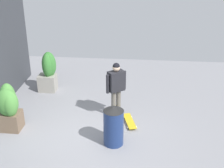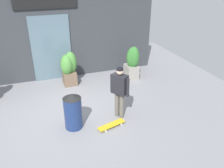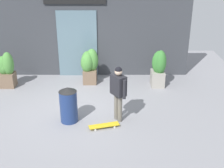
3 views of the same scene
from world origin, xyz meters
name	(u,v)px [view 2 (image 2 of 3)]	position (x,y,z in m)	size (l,w,h in m)	color
ground_plane	(76,112)	(0.00, 0.00, 0.00)	(12.00, 12.00, 0.00)	gray
building_facade	(57,37)	(-0.01, 2.91, 1.64)	(7.83, 0.31, 3.28)	#383A3F
skateboarder	(120,87)	(1.19, -0.66, 0.98)	(0.47, 0.52, 1.60)	#666056
skateboard	(112,125)	(0.81, -1.07, 0.06)	(0.86, 0.43, 0.08)	gold
planter_box_left	(68,67)	(0.20, 2.04, 0.69)	(0.62, 0.62, 1.28)	brown
planter_box_right	(132,62)	(2.66, 1.71, 0.71)	(0.49, 0.60, 1.34)	gray
trash_bin	(73,111)	(-0.18, -0.71, 0.52)	(0.50, 0.50, 1.04)	navy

